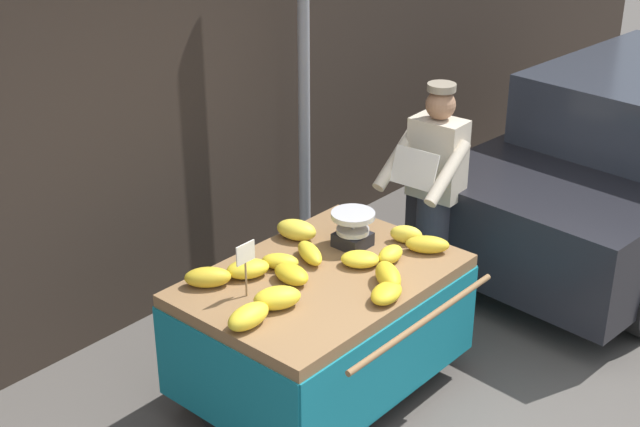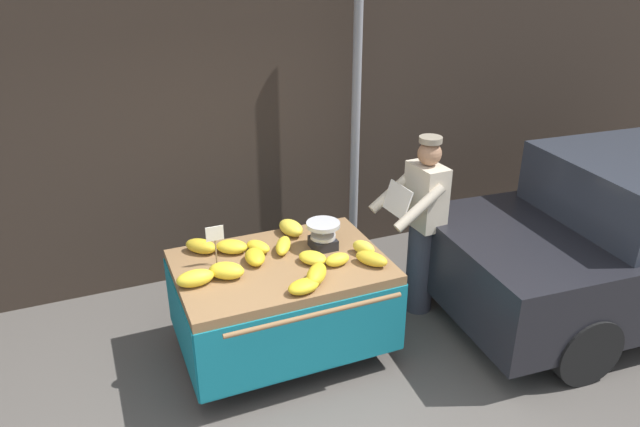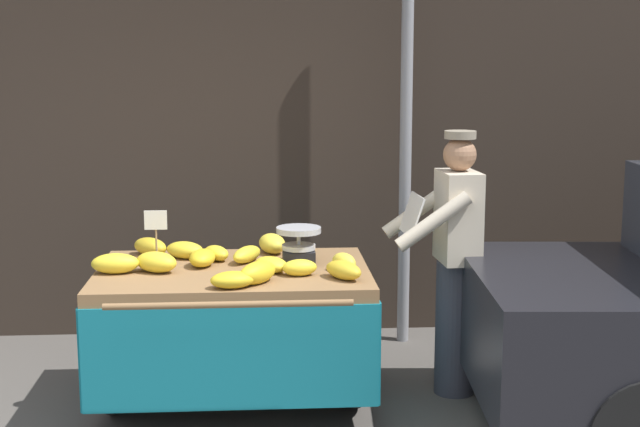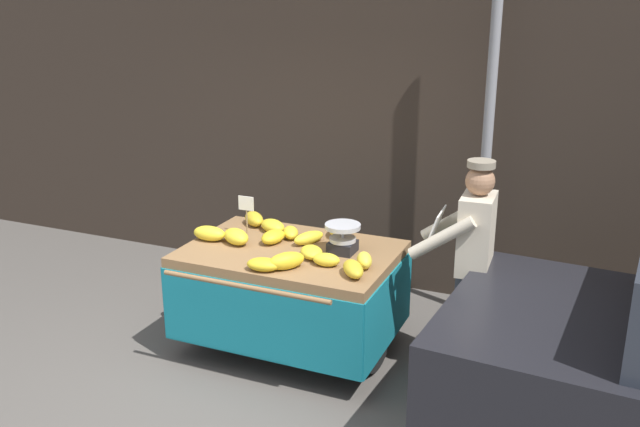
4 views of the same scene
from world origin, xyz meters
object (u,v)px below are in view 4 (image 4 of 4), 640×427
at_px(price_sign, 246,207).
at_px(banana_bunch_12, 236,237).
at_px(banana_bunch_4, 353,269).
at_px(banana_bunch_10, 339,229).
at_px(banana_bunch_5, 364,260).
at_px(banana_bunch_13, 209,233).
at_px(banana_bunch_2, 291,232).
at_px(banana_cart, 291,276).
at_px(vendor_person, 471,271).
at_px(banana_bunch_11, 273,237).
at_px(street_pole, 487,138).
at_px(banana_bunch_7, 311,252).
at_px(weighing_scale, 343,238).
at_px(banana_bunch_6, 309,238).
at_px(banana_bunch_1, 254,219).
at_px(banana_bunch_8, 273,226).
at_px(banana_bunch_0, 286,261).
at_px(banana_bunch_9, 263,264).
at_px(banana_bunch_3, 326,260).

distance_m(price_sign, banana_bunch_12, 0.29).
xyz_separation_m(banana_bunch_4, banana_bunch_10, (-0.40, 0.74, 0.01)).
relative_size(price_sign, banana_bunch_5, 1.63).
xyz_separation_m(banana_bunch_5, banana_bunch_13, (-1.37, 0.05, 0.00)).
bearing_deg(banana_bunch_2, banana_cart, -65.06).
bearing_deg(banana_bunch_10, vendor_person, -13.21).
xyz_separation_m(banana_bunch_2, banana_bunch_11, (-0.08, -0.17, 0.01)).
relative_size(street_pole, banana_cart, 1.96).
relative_size(banana_bunch_4, banana_bunch_7, 1.17).
xyz_separation_m(banana_cart, weighing_scale, (0.41, 0.10, 0.35)).
bearing_deg(banana_bunch_4, banana_bunch_6, 139.65).
distance_m(banana_bunch_6, vendor_person, 1.33).
height_order(banana_bunch_10, banana_bunch_12, banana_bunch_10).
relative_size(street_pole, banana_bunch_1, 12.00).
relative_size(banana_bunch_7, banana_bunch_8, 0.91).
xyz_separation_m(banana_bunch_0, banana_bunch_8, (-0.47, 0.69, -0.01)).
bearing_deg(banana_bunch_4, weighing_scale, 120.86).
height_order(price_sign, banana_bunch_7, price_sign).
distance_m(banana_bunch_4, banana_bunch_11, 0.92).
bearing_deg(banana_bunch_6, banana_bunch_7, -62.03).
distance_m(banana_cart, banana_bunch_12, 0.55).
height_order(banana_cart, banana_bunch_9, banana_bunch_9).
distance_m(banana_bunch_9, banana_bunch_11, 0.59).
bearing_deg(banana_bunch_9, banana_bunch_13, 150.81).
relative_size(banana_bunch_12, vendor_person, 0.16).
distance_m(banana_bunch_10, banana_bunch_13, 1.08).
height_order(banana_bunch_5, banana_bunch_11, banana_bunch_5).
height_order(banana_bunch_10, banana_bunch_11, banana_bunch_10).
bearing_deg(banana_bunch_11, banana_bunch_4, -24.55).
relative_size(banana_bunch_1, banana_bunch_13, 0.97).
relative_size(banana_bunch_13, vendor_person, 0.16).
relative_size(banana_bunch_0, banana_bunch_3, 1.40).
relative_size(weighing_scale, banana_bunch_10, 1.03).
bearing_deg(banana_bunch_7, banana_bunch_5, -3.20).
height_order(price_sign, banana_bunch_0, price_sign).
bearing_deg(banana_bunch_2, banana_bunch_7, -45.27).
xyz_separation_m(price_sign, banana_bunch_12, (0.02, -0.22, -0.18)).
distance_m(banana_bunch_3, banana_bunch_6, 0.50).
bearing_deg(banana_bunch_1, banana_bunch_6, -20.57).
distance_m(banana_bunch_4, banana_bunch_12, 1.13).
bearing_deg(banana_bunch_12, banana_bunch_13, -176.26).
relative_size(price_sign, banana_bunch_4, 1.24).
height_order(price_sign, vendor_person, vendor_person).
relative_size(banana_bunch_2, banana_bunch_3, 1.10).
bearing_deg(banana_bunch_11, weighing_scale, 2.20).
xyz_separation_m(banana_bunch_2, banana_bunch_13, (-0.59, -0.32, 0.01)).
distance_m(street_pole, banana_bunch_9, 2.27).
relative_size(price_sign, banana_bunch_10, 1.24).
height_order(banana_bunch_11, vendor_person, vendor_person).
bearing_deg(banana_bunch_9, banana_bunch_2, 99.72).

